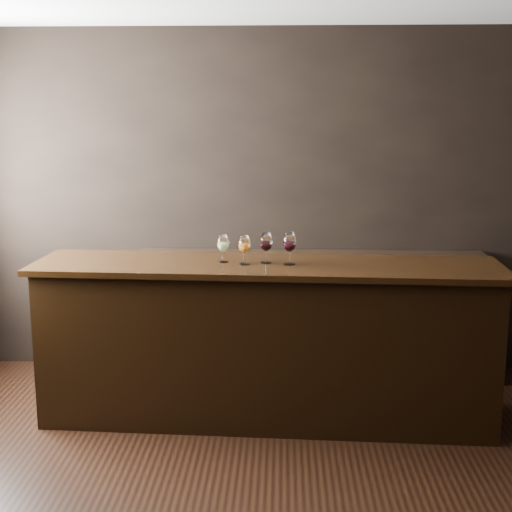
{
  "coord_description": "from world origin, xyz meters",
  "views": [
    {
      "loc": [
        0.17,
        -3.57,
        2.14
      ],
      "look_at": [
        -0.0,
        1.18,
        1.17
      ],
      "focal_mm": 50.0,
      "sensor_mm": 36.0,
      "label": 1
    }
  ],
  "objects_px": {
    "glass_white": "(223,244)",
    "glass_red_a": "(266,243)",
    "back_bar_shelf": "(309,315)",
    "glass_red_b": "(289,243)",
    "glass_amber": "(244,245)",
    "bar_counter": "(266,345)"
  },
  "relations": [
    {
      "from": "back_bar_shelf",
      "to": "glass_red_b",
      "type": "relative_size",
      "value": 12.96
    },
    {
      "from": "back_bar_shelf",
      "to": "glass_red_b",
      "type": "bearing_deg",
      "value": -101.08
    },
    {
      "from": "glass_amber",
      "to": "glass_red_b",
      "type": "height_order",
      "value": "glass_red_b"
    },
    {
      "from": "bar_counter",
      "to": "glass_white",
      "type": "height_order",
      "value": "glass_white"
    },
    {
      "from": "glass_white",
      "to": "glass_red_b",
      "type": "relative_size",
      "value": 0.88
    },
    {
      "from": "back_bar_shelf",
      "to": "glass_amber",
      "type": "distance_m",
      "value": 1.25
    },
    {
      "from": "bar_counter",
      "to": "back_bar_shelf",
      "type": "relative_size",
      "value": 1.09
    },
    {
      "from": "glass_red_a",
      "to": "glass_red_b",
      "type": "relative_size",
      "value": 0.95
    },
    {
      "from": "back_bar_shelf",
      "to": "glass_white",
      "type": "xyz_separation_m",
      "value": [
        -0.63,
        -0.82,
        0.74
      ]
    },
    {
      "from": "glass_amber",
      "to": "glass_red_a",
      "type": "bearing_deg",
      "value": 19.39
    },
    {
      "from": "back_bar_shelf",
      "to": "glass_white",
      "type": "relative_size",
      "value": 14.81
    },
    {
      "from": "glass_white",
      "to": "glass_red_b",
      "type": "bearing_deg",
      "value": -6.64
    },
    {
      "from": "glass_red_b",
      "to": "back_bar_shelf",
      "type": "bearing_deg",
      "value": 78.92
    },
    {
      "from": "glass_white",
      "to": "back_bar_shelf",
      "type": "bearing_deg",
      "value": 52.69
    },
    {
      "from": "glass_amber",
      "to": "glass_red_b",
      "type": "distance_m",
      "value": 0.3
    },
    {
      "from": "back_bar_shelf",
      "to": "glass_red_a",
      "type": "distance_m",
      "value": 1.17
    },
    {
      "from": "bar_counter",
      "to": "glass_red_b",
      "type": "bearing_deg",
      "value": -5.82
    },
    {
      "from": "glass_red_a",
      "to": "glass_amber",
      "type": "bearing_deg",
      "value": -160.61
    },
    {
      "from": "glass_white",
      "to": "glass_red_a",
      "type": "height_order",
      "value": "glass_red_a"
    },
    {
      "from": "glass_red_b",
      "to": "glass_white",
      "type": "bearing_deg",
      "value": 173.36
    },
    {
      "from": "glass_amber",
      "to": "glass_red_a",
      "type": "distance_m",
      "value": 0.15
    },
    {
      "from": "back_bar_shelf",
      "to": "glass_amber",
      "type": "relative_size",
      "value": 14.33
    }
  ]
}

